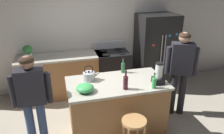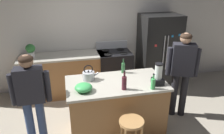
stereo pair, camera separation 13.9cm
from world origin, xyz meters
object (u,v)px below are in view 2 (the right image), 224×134
at_px(stove_range, 114,70).
at_px(kitchen_island, 116,107).
at_px(potted_plant, 31,50).
at_px(blender_appliance, 158,75).
at_px(person_by_island_left, 31,94).
at_px(bottle_wine, 124,83).
at_px(refrigerator, 158,52).
at_px(bottle_olive_oil, 123,67).
at_px(bottle_soda, 153,83).
at_px(mixing_bowl, 84,87).
at_px(bar_stool, 131,129).
at_px(tea_kettle, 89,75).
at_px(person_by_sink_right, 182,68).

bearing_deg(stove_range, kitchen_island, -102.26).
xyz_separation_m(potted_plant, blender_appliance, (2.14, -1.76, -0.02)).
xyz_separation_m(person_by_island_left, bottle_wine, (1.39, -0.18, 0.12)).
bearing_deg(refrigerator, bottle_olive_oil, -136.29).
bearing_deg(bottle_wine, bottle_olive_oil, 75.89).
relative_size(refrigerator, blender_appliance, 4.95).
height_order(bottle_soda, mixing_bowl, bottle_soda).
xyz_separation_m(refrigerator, stove_range, (-1.09, 0.02, -0.40)).
bearing_deg(blender_appliance, potted_plant, 140.49).
distance_m(person_by_island_left, potted_plant, 1.65).
bearing_deg(bar_stool, kitchen_island, 95.10).
height_order(bottle_wine, tea_kettle, bottle_wine).
bearing_deg(potted_plant, tea_kettle, -51.73).
xyz_separation_m(stove_range, bottle_olive_oil, (-0.11, -1.17, 0.57)).
height_order(bar_stool, tea_kettle, tea_kettle).
xyz_separation_m(bar_stool, bottle_soda, (0.44, 0.35, 0.52)).
distance_m(stove_range, mixing_bowl, 2.00).
bearing_deg(bottle_wine, person_by_sink_right, 20.53).
relative_size(kitchen_island, stove_range, 1.44).
distance_m(person_by_island_left, blender_appliance, 1.98).
relative_size(bar_stool, bottle_wine, 2.15).
height_order(stove_range, tea_kettle, tea_kettle).
relative_size(potted_plant, mixing_bowl, 1.12).
relative_size(stove_range, tea_kettle, 4.14).
distance_m(potted_plant, blender_appliance, 2.77).
xyz_separation_m(bottle_wine, tea_kettle, (-0.49, 0.46, -0.04)).
relative_size(kitchen_island, bottle_olive_oil, 5.95).
bearing_deg(person_by_island_left, kitchen_island, 3.64).
relative_size(refrigerator, bottle_wine, 5.65).
height_order(kitchen_island, person_by_island_left, person_by_island_left).
bearing_deg(mixing_bowl, blender_appliance, -1.41).
bearing_deg(tea_kettle, potted_plant, 128.27).
bearing_deg(stove_range, blender_appliance, -79.86).
bearing_deg(refrigerator, stove_range, 178.71).
bearing_deg(bottle_olive_oil, refrigerator, 43.71).
height_order(person_by_island_left, tea_kettle, person_by_island_left).
distance_m(bottle_soda, tea_kettle, 1.08).
relative_size(refrigerator, tea_kettle, 6.48).
relative_size(bar_stool, mixing_bowl, 2.53).
xyz_separation_m(bottle_soda, mixing_bowl, (-1.06, 0.16, -0.03)).
bearing_deg(tea_kettle, blender_appliance, -20.86).
height_order(bottle_wine, mixing_bowl, bottle_wine).
bearing_deg(bottle_wine, mixing_bowl, 172.43).
relative_size(bar_stool, tea_kettle, 2.47).
xyz_separation_m(person_by_sink_right, mixing_bowl, (-1.86, -0.38, 0.00)).
bearing_deg(blender_appliance, refrigerator, 65.55).
bearing_deg(blender_appliance, person_by_sink_right, 31.81).
height_order(kitchen_island, bottle_wine, bottle_wine).
height_order(blender_appliance, bottle_soda, blender_appliance).
relative_size(kitchen_island, person_by_island_left, 1.04).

